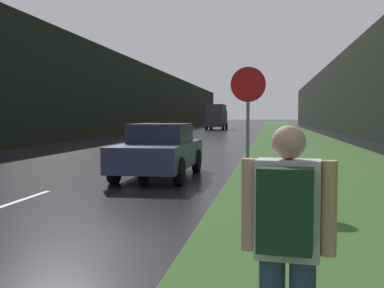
{
  "coord_description": "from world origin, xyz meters",
  "views": [
    {
      "loc": [
        4.96,
        -0.04,
        1.69
      ],
      "look_at": [
        2.56,
        14.89,
        0.83
      ],
      "focal_mm": 45.0,
      "sensor_mm": 36.0,
      "label": 1
    }
  ],
  "objects": [
    {
      "name": "delivery_truck",
      "position": [
        -1.94,
        63.54,
        1.73
      ],
      "size": [
        2.41,
        7.77,
        3.28
      ],
      "color": "black",
      "rests_on": "ground_plane"
    },
    {
      "name": "hitchhiker_with_backpack",
      "position": [
        5.08,
        2.86,
        0.95
      ],
      "size": [
        0.57,
        0.43,
        1.64
      ],
      "rotation": [
        0.0,
        0.0,
        -0.12
      ],
      "color": "navy",
      "rests_on": "ground_plane"
    },
    {
      "name": "lane_stripe_d",
      "position": [
        0.0,
        22.68,
        0.0
      ],
      "size": [
        0.12,
        3.0,
        0.01
      ],
      "primitive_type": "cube",
      "color": "silver",
      "rests_on": "ground_plane"
    },
    {
      "name": "treeline_near_side",
      "position": [
        12.88,
        50.0,
        4.0
      ],
      "size": [
        2.0,
        140.0,
        8.0
      ],
      "primitive_type": "cube",
      "color": "black",
      "rests_on": "ground_plane"
    },
    {
      "name": "lane_stripe_c",
      "position": [
        0.0,
        15.68,
        0.0
      ],
      "size": [
        0.12,
        3.0,
        0.01
      ],
      "primitive_type": "cube",
      "color": "silver",
      "rests_on": "ground_plane"
    },
    {
      "name": "lane_stripe_e",
      "position": [
        0.0,
        29.68,
        0.0
      ],
      "size": [
        0.12,
        3.0,
        0.01
      ],
      "primitive_type": "cube",
      "color": "silver",
      "rests_on": "ground_plane"
    },
    {
      "name": "lane_stripe_b",
      "position": [
        0.0,
        8.68,
        0.0
      ],
      "size": [
        0.12,
        3.0,
        0.01
      ],
      "primitive_type": "cube",
      "color": "silver",
      "rests_on": "ground_plane"
    },
    {
      "name": "car_passing_near",
      "position": [
        1.94,
        13.06,
        0.76
      ],
      "size": [
        1.87,
        4.62,
        1.5
      ],
      "rotation": [
        0.0,
        0.0,
        3.14
      ],
      "color": "#2D3856",
      "rests_on": "ground_plane"
    },
    {
      "name": "grass_verge",
      "position": [
        6.88,
        40.0,
        0.01
      ],
      "size": [
        6.0,
        240.0,
        0.02
      ],
      "primitive_type": "cube",
      "color": "#386028",
      "rests_on": "ground_plane"
    },
    {
      "name": "treeline_far_side",
      "position": [
        -9.88,
        50.0,
        3.83
      ],
      "size": [
        2.0,
        140.0,
        7.65
      ],
      "primitive_type": "cube",
      "color": "black",
      "rests_on": "ground_plane"
    },
    {
      "name": "stop_sign",
      "position": [
        4.51,
        10.37,
        1.74
      ],
      "size": [
        0.75,
        0.07,
        2.76
      ],
      "color": "slate",
      "rests_on": "ground_plane"
    }
  ]
}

